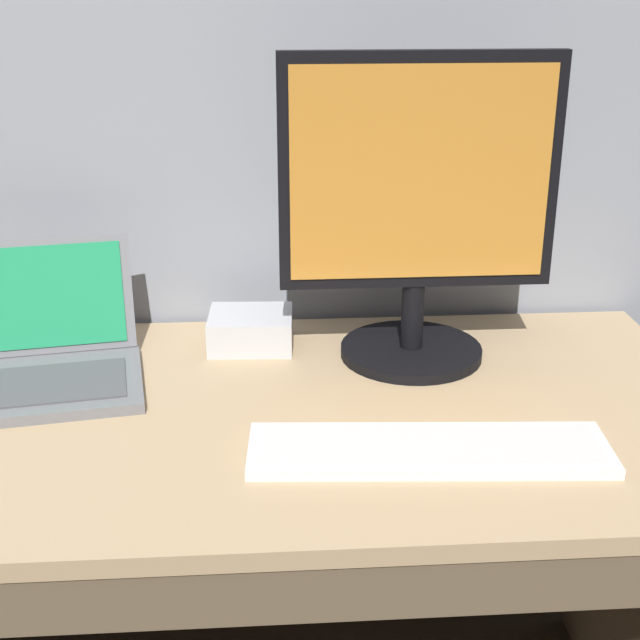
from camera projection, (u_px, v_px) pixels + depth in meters
desk at (251, 546)px, 1.42m from camera, size 1.45×0.71×0.71m
laptop_space_gray at (40, 361)px, 1.41m from camera, size 0.35×0.33×0.20m
external_monitor at (417, 216)px, 1.42m from camera, size 0.44×0.24×0.50m
wired_keyboard at (429, 450)px, 1.21m from camera, size 0.50×0.16×0.02m
external_drive_box at (251, 330)px, 1.55m from camera, size 0.15×0.13×0.06m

